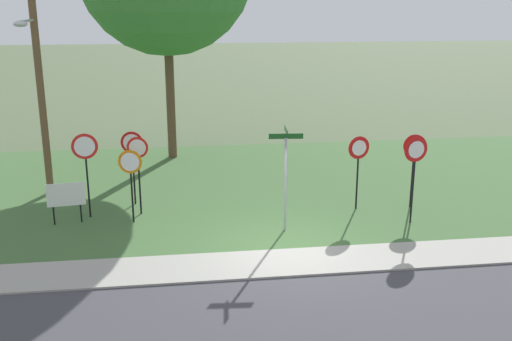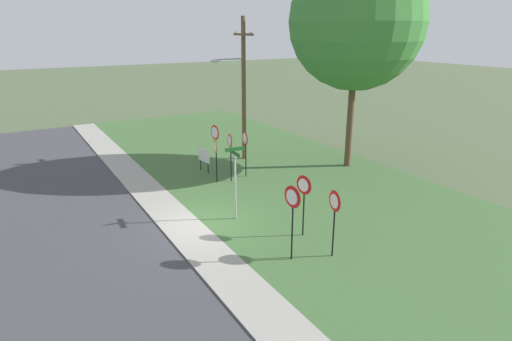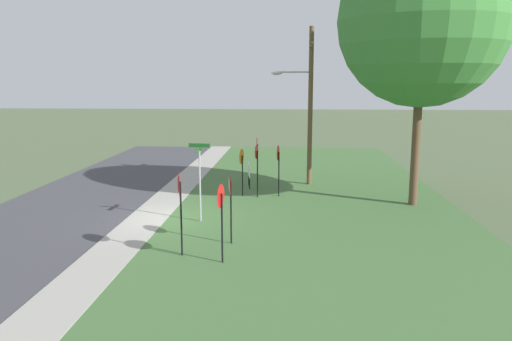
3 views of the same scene
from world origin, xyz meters
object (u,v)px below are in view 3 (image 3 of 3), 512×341
stop_sign_far_center (257,152)px  notice_board (249,171)px  oak_tree_left (423,22)px  yield_sign_near_right (230,192)px  stop_sign_near_right (242,162)px  street_name_post (200,175)px  stop_sign_near_left (278,160)px  stop_sign_far_left (257,160)px  yield_sign_far_left (221,204)px  utility_pole (308,100)px  yield_sign_near_left (179,193)px

stop_sign_far_center → notice_board: size_ratio=2.10×
oak_tree_left → yield_sign_near_right: bearing=-51.9°
stop_sign_near_right → street_name_post: 4.54m
stop_sign_near_left → stop_sign_far_left: bearing=-69.2°
stop_sign_far_center → stop_sign_far_left: bearing=-3.0°
yield_sign_far_left → utility_pole: 12.37m
street_name_post → yield_sign_far_left: bearing=22.4°
stop_sign_near_left → yield_sign_near_left: (8.26, -2.84, 0.22)m
stop_sign_far_left → yield_sign_near_right: 6.78m
yield_sign_far_left → utility_pole: bearing=175.4°
stop_sign_near_right → stop_sign_near_left: bearing=102.9°
stop_sign_near_right → stop_sign_far_center: (-1.34, 0.63, 0.30)m
stop_sign_near_right → yield_sign_near_right: 6.96m
stop_sign_near_right → yield_sign_far_left: 8.73m
stop_sign_near_left → yield_sign_near_right: (7.00, -1.45, 0.01)m
yield_sign_near_right → street_name_post: 2.96m
stop_sign_far_center → oak_tree_left: oak_tree_left is taller
stop_sign_far_left → oak_tree_left: oak_tree_left is taller
stop_sign_near_right → stop_sign_far_center: bearing=166.3°
stop_sign_far_left → utility_pole: size_ratio=0.31×
yield_sign_near_left → utility_pole: (-11.22, 4.26, 2.39)m
stop_sign_near_left → yield_sign_near_left: size_ratio=0.92×
notice_board → oak_tree_left: size_ratio=0.11×
stop_sign_near_right → oak_tree_left: size_ratio=0.20×
notice_board → yield_sign_near_left: bearing=-15.2°
utility_pole → oak_tree_left: 7.00m
stop_sign_far_left → notice_board: size_ratio=1.96×
yield_sign_far_left → oak_tree_left: 12.16m
stop_sign_near_right → yield_sign_near_left: 8.29m
stop_sign_far_left → street_name_post: street_name_post is taller
stop_sign_near_right → yield_sign_far_left: (8.73, 0.19, 0.16)m
notice_board → yield_sign_far_left: bearing=-7.7°
stop_sign_near_left → utility_pole: size_ratio=0.30×
stop_sign_near_left → stop_sign_far_center: 1.69m
yield_sign_near_left → yield_sign_far_left: yield_sign_near_left is taller
stop_sign_near_right → yield_sign_far_left: bearing=12.6°
yield_sign_near_right → stop_sign_far_center: bearing=166.2°
yield_sign_far_left → street_name_post: bearing=-152.9°
utility_pole → yield_sign_near_left: bearing=-20.8°
stop_sign_near_left → utility_pole: utility_pole is taller
yield_sign_near_left → yield_sign_near_right: bearing=123.5°
stop_sign_near_left → stop_sign_near_right: (0.05, -1.70, -0.13)m
yield_sign_far_left → utility_pole: utility_pole is taller
stop_sign_near_right → yield_sign_far_left: yield_sign_far_left is taller
yield_sign_near_right → street_name_post: bearing=-161.9°
stop_sign_far_center → utility_pole: bearing=117.3°
utility_pole → notice_board: utility_pole is taller
street_name_post → utility_pole: (-7.38, 4.32, 2.57)m
stop_sign_near_right → stop_sign_far_left: bearing=86.8°
stop_sign_far_center → yield_sign_near_right: 8.30m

